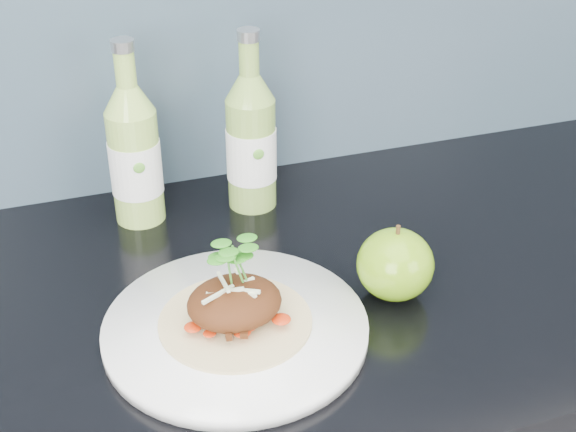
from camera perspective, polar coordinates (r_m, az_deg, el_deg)
The scene contains 5 objects.
dinner_plate at distance 0.87m, azimuth -3.75°, elevation -7.98°, with size 0.33×0.33×0.02m.
pork_taco at distance 0.85m, azimuth -3.83°, elevation -6.04°, with size 0.17×0.17×0.10m.
green_apple at distance 0.92m, azimuth 7.63°, elevation -3.43°, with size 0.12×0.12×0.09m.
cider_bottle_left at distance 1.05m, azimuth -10.86°, elevation 4.29°, with size 0.09×0.09×0.25m.
cider_bottle_right at distance 1.07m, azimuth -2.63°, elevation 5.28°, with size 0.07×0.07×0.25m.
Camera 1 is at (-0.22, 0.96, 1.46)m, focal length 50.00 mm.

